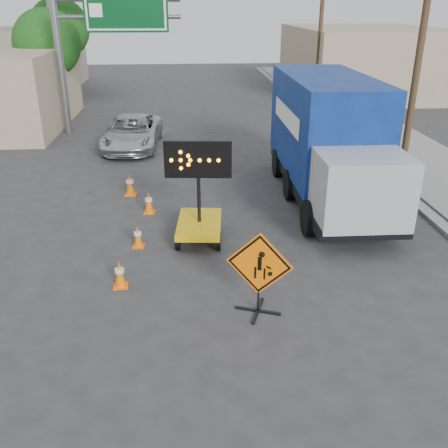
{
  "coord_description": "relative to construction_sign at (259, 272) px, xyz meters",
  "views": [
    {
      "loc": [
        -0.46,
        -8.2,
        6.22
      ],
      "look_at": [
        0.37,
        2.38,
        1.51
      ],
      "focal_mm": 40.0,
      "sensor_mm": 36.0,
      "label": 1
    }
  ],
  "objects": [
    {
      "name": "cone_d",
      "position": [
        -3.47,
        7.58,
        -0.62
      ],
      "size": [
        0.42,
        0.42,
        0.78
      ],
      "rotation": [
        0.0,
        0.0,
        -0.07
      ],
      "color": "#FF6E05",
      "rests_on": "ground"
    },
    {
      "name": "cone_b",
      "position": [
        -2.87,
        3.44,
        -0.69
      ],
      "size": [
        0.35,
        0.35,
        0.63
      ],
      "rotation": [
        0.0,
        0.0,
        -0.11
      ],
      "color": "#FF6E05",
      "rests_on": "ground"
    },
    {
      "name": "construction_sign",
      "position": [
        0.0,
        0.0,
        0.0
      ],
      "size": [
        1.37,
        0.98,
        1.91
      ],
      "rotation": [
        0.0,
        0.0,
        -0.35
      ],
      "color": "black",
      "rests_on": "ground"
    },
    {
      "name": "cone_c",
      "position": [
        -2.71,
        5.89,
        -0.65
      ],
      "size": [
        0.39,
        0.39,
        0.71
      ],
      "rotation": [
        0.0,
        0.0,
        -0.11
      ],
      "color": "#FF6E05",
      "rests_on": "ground"
    },
    {
      "name": "arrow_board",
      "position": [
        -1.15,
        3.82,
        -0.36
      ],
      "size": [
        1.82,
        2.12,
        2.88
      ],
      "rotation": [
        0.0,
        0.0,
        -0.09
      ],
      "color": "gold",
      "rests_on": "ground"
    },
    {
      "name": "box_truck",
      "position": [
        3.26,
        6.73,
        0.83
      ],
      "size": [
        2.81,
        8.53,
        4.04
      ],
      "rotation": [
        0.0,
        0.0,
        -0.01
      ],
      "color": "black",
      "rests_on": "ground"
    },
    {
      "name": "tree_left_far",
      "position": [
        -10.01,
        29.04,
        3.59
      ],
      "size": [
        4.1,
        4.1,
        6.66
      ],
      "color": "#4C3520",
      "rests_on": "ground"
    },
    {
      "name": "pickup_truck",
      "position": [
        -3.92,
        13.94,
        -0.28
      ],
      "size": [
        2.69,
        5.34,
        1.45
      ],
      "primitive_type": "imported",
      "rotation": [
        0.0,
        0.0,
        -0.05
      ],
      "color": "silver",
      "rests_on": "ground"
    },
    {
      "name": "ground",
      "position": [
        -1.01,
        -0.96,
        -1.01
      ],
      "size": [
        100.0,
        100.0,
        0.0
      ],
      "primitive_type": "plane",
      "color": "#2D2D30",
      "rests_on": "ground"
    },
    {
      "name": "curb_right",
      "position": [
        6.19,
        14.04,
        -0.95
      ],
      "size": [
        0.4,
        60.0,
        0.12
      ],
      "primitive_type": "cube",
      "color": "gray",
      "rests_on": "ground"
    },
    {
      "name": "sidewalk_right",
      "position": [
        8.49,
        14.04,
        -0.93
      ],
      "size": [
        4.0,
        60.0,
        0.15
      ],
      "primitive_type": "cube",
      "color": "gray",
      "rests_on": "ground"
    },
    {
      "name": "utility_pole_near",
      "position": [
        6.99,
        9.04,
        3.68
      ],
      "size": [
        1.8,
        0.26,
        9.0
      ],
      "color": "#4C3520",
      "rests_on": "ground"
    },
    {
      "name": "cone_a",
      "position": [
        -3.13,
        1.32,
        -0.67
      ],
      "size": [
        0.36,
        0.36,
        0.68
      ],
      "rotation": [
        0.0,
        0.0,
        0.05
      ],
      "color": "#FF6E05",
      "rests_on": "ground"
    },
    {
      "name": "highway_gantry",
      "position": [
        -5.44,
        17.0,
        4.06
      ],
      "size": [
        6.18,
        0.38,
        6.9
      ],
      "color": "slate",
      "rests_on": "ground"
    },
    {
      "name": "building_right_far",
      "position": [
        11.99,
        29.04,
        1.29
      ],
      "size": [
        10.0,
        14.0,
        4.6
      ],
      "primitive_type": "cube",
      "color": "tan",
      "rests_on": "ground"
    },
    {
      "name": "utility_pole_far",
      "position": [
        6.99,
        23.04,
        3.68
      ],
      "size": [
        1.8,
        0.26,
        9.0
      ],
      "color": "#4C3520",
      "rests_on": "ground"
    },
    {
      "name": "tree_left_near",
      "position": [
        -9.01,
        21.04,
        3.16
      ],
      "size": [
        3.71,
        3.71,
        6.03
      ],
      "color": "#4C3520",
      "rests_on": "ground"
    }
  ]
}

